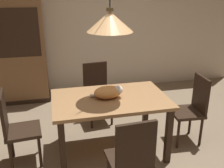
{
  "coord_description": "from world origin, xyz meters",
  "views": [
    {
      "loc": [
        -0.77,
        -2.49,
        2.02
      ],
      "look_at": [
        -0.05,
        0.55,
        0.85
      ],
      "focal_mm": 41.85,
      "sensor_mm": 36.0,
      "label": 1
    }
  ],
  "objects_px": {
    "chair_right_side": "(192,106)",
    "pendant_lamp": "(110,21)",
    "chair_left_side": "(15,126)",
    "hutch_bookcase": "(14,54)",
    "chair_near_front": "(131,157)",
    "chair_far_back": "(97,90)",
    "cat_sleeping": "(109,92)",
    "dining_table": "(110,105)"
  },
  "relations": [
    {
      "from": "chair_left_side",
      "to": "chair_far_back",
      "type": "relative_size",
      "value": 1.0
    },
    {
      "from": "chair_far_back",
      "to": "chair_right_side",
      "type": "relative_size",
      "value": 1.0
    },
    {
      "from": "chair_right_side",
      "to": "cat_sleeping",
      "type": "relative_size",
      "value": 2.38
    },
    {
      "from": "chair_right_side",
      "to": "hutch_bookcase",
      "type": "height_order",
      "value": "hutch_bookcase"
    },
    {
      "from": "chair_right_side",
      "to": "chair_near_front",
      "type": "bearing_deg",
      "value": -142.15
    },
    {
      "from": "cat_sleeping",
      "to": "chair_far_back",
      "type": "bearing_deg",
      "value": 89.27
    },
    {
      "from": "chair_far_back",
      "to": "chair_right_side",
      "type": "bearing_deg",
      "value": -37.85
    },
    {
      "from": "dining_table",
      "to": "pendant_lamp",
      "type": "relative_size",
      "value": 1.08
    },
    {
      "from": "dining_table",
      "to": "chair_far_back",
      "type": "xyz_separation_m",
      "value": [
        -0.01,
        0.88,
        -0.14
      ]
    },
    {
      "from": "chair_left_side",
      "to": "cat_sleeping",
      "type": "bearing_deg",
      "value": 0.32
    },
    {
      "from": "dining_table",
      "to": "chair_left_side",
      "type": "bearing_deg",
      "value": -179.65
    },
    {
      "from": "chair_far_back",
      "to": "cat_sleeping",
      "type": "relative_size",
      "value": 2.38
    },
    {
      "from": "chair_right_side",
      "to": "cat_sleeping",
      "type": "bearing_deg",
      "value": 179.78
    },
    {
      "from": "dining_table",
      "to": "chair_far_back",
      "type": "distance_m",
      "value": 0.89
    },
    {
      "from": "chair_far_back",
      "to": "cat_sleeping",
      "type": "distance_m",
      "value": 0.93
    },
    {
      "from": "pendant_lamp",
      "to": "hutch_bookcase",
      "type": "distance_m",
      "value": 2.49
    },
    {
      "from": "chair_left_side",
      "to": "chair_right_side",
      "type": "bearing_deg",
      "value": 0.05
    },
    {
      "from": "chair_right_side",
      "to": "hutch_bookcase",
      "type": "bearing_deg",
      "value": 141.0
    },
    {
      "from": "chair_far_back",
      "to": "chair_near_front",
      "type": "relative_size",
      "value": 1.0
    },
    {
      "from": "hutch_bookcase",
      "to": "chair_near_front",
      "type": "bearing_deg",
      "value": -65.25
    },
    {
      "from": "dining_table",
      "to": "hutch_bookcase",
      "type": "relative_size",
      "value": 0.76
    },
    {
      "from": "chair_far_back",
      "to": "cat_sleeping",
      "type": "height_order",
      "value": "chair_far_back"
    },
    {
      "from": "cat_sleeping",
      "to": "chair_right_side",
      "type": "bearing_deg",
      "value": -0.22
    },
    {
      "from": "chair_right_side",
      "to": "pendant_lamp",
      "type": "distance_m",
      "value": 1.61
    },
    {
      "from": "hutch_bookcase",
      "to": "chair_far_back",
      "type": "bearing_deg",
      "value": -39.98
    },
    {
      "from": "chair_near_front",
      "to": "pendant_lamp",
      "type": "height_order",
      "value": "pendant_lamp"
    },
    {
      "from": "chair_left_side",
      "to": "hutch_bookcase",
      "type": "bearing_deg",
      "value": 95.19
    },
    {
      "from": "chair_far_back",
      "to": "hutch_bookcase",
      "type": "distance_m",
      "value": 1.74
    },
    {
      "from": "dining_table",
      "to": "chair_right_side",
      "type": "height_order",
      "value": "chair_right_side"
    },
    {
      "from": "chair_near_front",
      "to": "hutch_bookcase",
      "type": "relative_size",
      "value": 0.5
    },
    {
      "from": "cat_sleeping",
      "to": "hutch_bookcase",
      "type": "distance_m",
      "value": 2.35
    },
    {
      "from": "dining_table",
      "to": "chair_near_front",
      "type": "bearing_deg",
      "value": -89.71
    },
    {
      "from": "cat_sleeping",
      "to": "dining_table",
      "type": "bearing_deg",
      "value": 1.83
    },
    {
      "from": "chair_far_back",
      "to": "cat_sleeping",
      "type": "bearing_deg",
      "value": -90.73
    },
    {
      "from": "dining_table",
      "to": "chair_right_side",
      "type": "distance_m",
      "value": 1.14
    },
    {
      "from": "chair_left_side",
      "to": "cat_sleeping",
      "type": "xyz_separation_m",
      "value": [
        1.11,
        0.01,
        0.32
      ]
    },
    {
      "from": "dining_table",
      "to": "pendant_lamp",
      "type": "distance_m",
      "value": 1.01
    },
    {
      "from": "chair_right_side",
      "to": "hutch_bookcase",
      "type": "relative_size",
      "value": 0.5
    },
    {
      "from": "chair_far_back",
      "to": "pendant_lamp",
      "type": "xyz_separation_m",
      "value": [
        0.01,
        -0.88,
        1.15
      ]
    },
    {
      "from": "pendant_lamp",
      "to": "chair_far_back",
      "type": "bearing_deg",
      "value": 90.52
    },
    {
      "from": "chair_left_side",
      "to": "chair_far_back",
      "type": "distance_m",
      "value": 1.43
    },
    {
      "from": "hutch_bookcase",
      "to": "cat_sleeping",
      "type": "bearing_deg",
      "value": -56.79
    }
  ]
}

